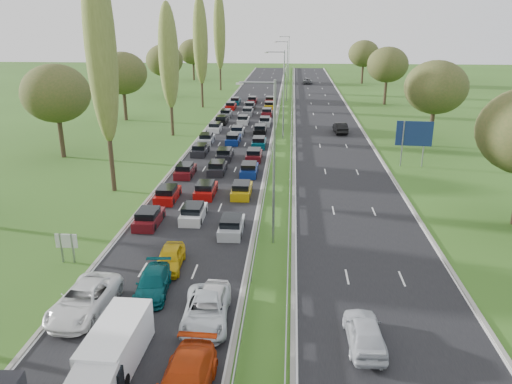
# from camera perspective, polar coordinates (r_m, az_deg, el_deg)

# --- Properties ---
(ground) EXTENTS (260.00, 260.00, 0.00)m
(ground) POSITION_cam_1_polar(r_m,az_deg,el_deg) (72.85, 3.13, 6.47)
(ground) COLOR #2F5219
(ground) RESTS_ON ground
(near_carriageway) EXTENTS (10.50, 215.00, 0.04)m
(near_carriageway) POSITION_cam_1_polar(r_m,az_deg,el_deg) (75.70, -1.98, 6.96)
(near_carriageway) COLOR black
(near_carriageway) RESTS_ON ground
(far_carriageway) EXTENTS (10.50, 215.00, 0.04)m
(far_carriageway) POSITION_cam_1_polar(r_m,az_deg,el_deg) (75.49, 8.33, 6.74)
(far_carriageway) COLOR black
(far_carriageway) RESTS_ON ground
(central_reservation) EXTENTS (2.36, 215.00, 0.32)m
(central_reservation) POSITION_cam_1_polar(r_m,az_deg,el_deg) (75.18, 3.18, 7.29)
(central_reservation) COLOR gray
(central_reservation) RESTS_ON ground
(lamp_columns) EXTENTS (0.18, 140.18, 12.00)m
(lamp_columns) POSITION_cam_1_polar(r_m,az_deg,el_deg) (69.81, 3.18, 10.93)
(lamp_columns) COLOR gray
(lamp_columns) RESTS_ON ground
(poplar_row) EXTENTS (2.80, 127.80, 22.44)m
(poplar_row) POSITION_cam_1_polar(r_m,az_deg,el_deg) (61.82, -12.46, 15.44)
(poplar_row) COLOR #2D2116
(poplar_row) RESTS_ON ground
(woodland_left) EXTENTS (8.00, 166.00, 11.10)m
(woodland_left) POSITION_cam_1_polar(r_m,az_deg,el_deg) (60.99, -23.27, 9.88)
(woodland_left) COLOR #2D2116
(woodland_left) RESTS_ON ground
(woodland_right) EXTENTS (8.00, 153.00, 11.10)m
(woodland_right) POSITION_cam_1_polar(r_m,az_deg,el_deg) (61.15, 21.88, 10.07)
(woodland_right) COLOR #2D2116
(woodland_right) RESTS_ON ground
(traffic_queue_fill) EXTENTS (9.02, 69.35, 0.80)m
(traffic_queue_fill) POSITION_cam_1_polar(r_m,az_deg,el_deg) (70.81, -2.38, 6.48)
(traffic_queue_fill) COLOR #590F14
(traffic_queue_fill) RESTS_ON ground
(near_car_2) EXTENTS (3.05, 5.90, 1.59)m
(near_car_2) POSITION_cam_1_polar(r_m,az_deg,el_deg) (30.41, -19.06, -11.56)
(near_car_2) COLOR white
(near_car_2) RESTS_ON near_carriageway
(near_car_7) EXTENTS (2.26, 4.76, 1.34)m
(near_car_7) POSITION_cam_1_polar(r_m,az_deg,el_deg) (31.32, -11.69, -10.16)
(near_car_7) COLOR #044348
(near_car_7) RESTS_ON near_carriageway
(near_car_8) EXTENTS (1.91, 4.29, 1.43)m
(near_car_8) POSITION_cam_1_polar(r_m,az_deg,el_deg) (34.07, -9.83, -7.44)
(near_car_8) COLOR gold
(near_car_8) RESTS_ON near_carriageway
(near_car_10) EXTENTS (2.81, 5.45, 1.47)m
(near_car_10) POSITION_cam_1_polar(r_m,az_deg,el_deg) (28.08, -5.75, -13.37)
(near_car_10) COLOR silver
(near_car_10) RESTS_ON near_carriageway
(near_car_11) EXTENTS (2.44, 5.58, 1.60)m
(near_car_11) POSITION_cam_1_polar(r_m,az_deg,el_deg) (23.40, -8.14, -20.84)
(near_car_11) COLOR #B8340B
(near_car_11) RESTS_ON near_carriageway
(near_car_12) EXTENTS (1.95, 4.56, 1.54)m
(near_car_12) POSITION_cam_1_polar(r_m,az_deg,el_deg) (28.60, -5.14, -12.61)
(near_car_12) COLOR silver
(near_car_12) RESTS_ON near_carriageway
(far_car_0) EXTENTS (1.94, 4.56, 1.54)m
(far_car_0) POSITION_cam_1_polar(r_m,az_deg,el_deg) (26.83, 12.33, -15.37)
(far_car_0) COLOR silver
(far_car_0) RESTS_ON far_carriageway
(far_car_1) EXTENTS (1.98, 4.88, 1.57)m
(far_car_1) POSITION_cam_1_polar(r_m,az_deg,el_deg) (75.23, 9.62, 7.26)
(far_car_1) COLOR black
(far_car_1) RESTS_ON far_carriageway
(far_car_2) EXTENTS (2.41, 5.03, 1.38)m
(far_car_2) POSITION_cam_1_polar(r_m,az_deg,el_deg) (135.65, 5.89, 12.51)
(far_car_2) COLOR slate
(far_car_2) RESTS_ON far_carriageway
(white_van_rear) EXTENTS (2.04, 5.21, 2.09)m
(white_van_rear) POSITION_cam_1_polar(r_m,az_deg,el_deg) (25.98, -15.44, -16.16)
(white_van_rear) COLOR white
(white_van_rear) RESTS_ON near_carriageway
(info_sign) EXTENTS (1.50, 0.16, 2.10)m
(info_sign) POSITION_cam_1_polar(r_m,az_deg,el_deg) (36.42, -20.82, -5.57)
(info_sign) COLOR gray
(info_sign) RESTS_ON ground
(direction_sign) EXTENTS (3.99, 0.46, 5.20)m
(direction_sign) POSITION_cam_1_polar(r_m,az_deg,el_deg) (58.88, 17.62, 6.16)
(direction_sign) COLOR gray
(direction_sign) RESTS_ON ground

